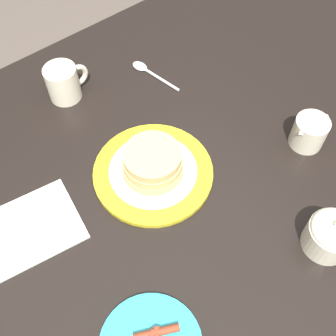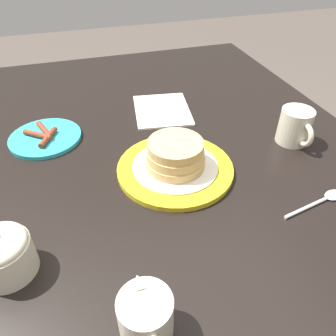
{
  "view_description": "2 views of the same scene",
  "coord_description": "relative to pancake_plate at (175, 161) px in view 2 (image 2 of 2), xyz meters",
  "views": [
    {
      "loc": [
        -0.33,
        -0.38,
        1.54
      ],
      "look_at": [
        -0.03,
        -0.01,
        0.81
      ],
      "focal_mm": 45.0,
      "sensor_mm": 36.0,
      "label": 1
    },
    {
      "loc": [
        0.48,
        -0.17,
        1.24
      ],
      "look_at": [
        -0.03,
        -0.01,
        0.81
      ],
      "focal_mm": 35.0,
      "sensor_mm": 36.0,
      "label": 2
    }
  ],
  "objects": [
    {
      "name": "side_plate_bacon",
      "position": [
        -0.21,
        -0.27,
        -0.02
      ],
      "size": [
        0.18,
        0.18,
        0.02
      ],
      "color": "#2DADBC",
      "rests_on": "dining_table"
    },
    {
      "name": "pancake_plate",
      "position": [
        0.0,
        0.0,
        0.0
      ],
      "size": [
        0.25,
        0.25,
        0.08
      ],
      "color": "gold",
      "rests_on": "dining_table"
    },
    {
      "name": "napkin",
      "position": [
        -0.27,
        0.05,
        -0.02
      ],
      "size": [
        0.21,
        0.18,
        0.01
      ],
      "color": "white",
      "rests_on": "dining_table"
    },
    {
      "name": "dining_table",
      "position": [
        0.05,
        -0.01,
        -0.13
      ],
      "size": [
        1.59,
        1.02,
        0.78
      ],
      "color": "black",
      "rests_on": "ground_plane"
    },
    {
      "name": "creamer_pitcher",
      "position": [
        0.32,
        -0.15,
        0.01
      ],
      "size": [
        0.11,
        0.07,
        0.08
      ],
      "color": "beige",
      "rests_on": "dining_table"
    },
    {
      "name": "sugar_bowl",
      "position": [
        0.16,
        -0.33,
        0.02
      ],
      "size": [
        0.09,
        0.09,
        0.09
      ],
      "color": "beige",
      "rests_on": "dining_table"
    },
    {
      "name": "coffee_mug",
      "position": [
        -0.02,
        0.31,
        0.02
      ],
      "size": [
        0.11,
        0.08,
        0.09
      ],
      "color": "beige",
      "rests_on": "dining_table"
    },
    {
      "name": "spoon",
      "position": [
        0.18,
        0.25,
        -0.02
      ],
      "size": [
        0.05,
        0.15,
        0.01
      ],
      "color": "silver",
      "rests_on": "dining_table"
    }
  ]
}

